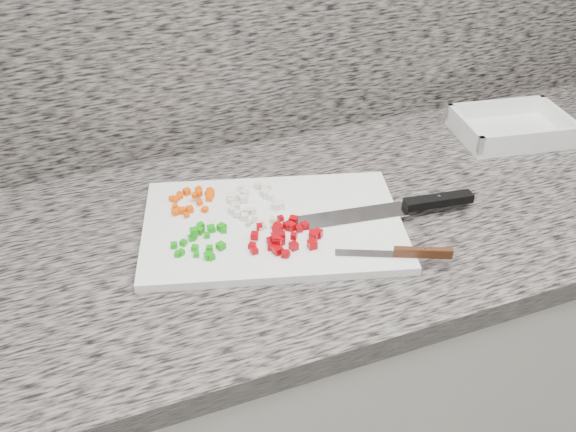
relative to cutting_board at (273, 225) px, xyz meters
name	(u,v)px	position (x,y,z in m)	size (l,w,h in m)	color
cabinet	(321,385)	(0.11, 0.02, -0.48)	(3.92, 0.62, 0.86)	silver
countertop	(329,219)	(0.11, 0.02, -0.03)	(3.96, 0.64, 0.04)	slate
cutting_board	(273,225)	(0.00, 0.00, 0.00)	(0.44, 0.29, 0.01)	white
carrot_pile	(193,199)	(-0.11, 0.11, 0.01)	(0.09, 0.08, 0.02)	#F75105
onion_pile	(252,199)	(-0.01, 0.07, 0.01)	(0.10, 0.10, 0.01)	white
green_pepper_pile	(202,240)	(-0.13, -0.01, 0.01)	(0.10, 0.10, 0.02)	#159B0E
red_pepper_pile	(287,236)	(0.00, -0.06, 0.01)	(0.13, 0.11, 0.02)	#A00208
garlic_pile	(262,223)	(-0.02, 0.00, 0.01)	(0.05, 0.04, 0.01)	beige
chef_knife	(409,206)	(0.24, -0.05, 0.01)	(0.32, 0.07, 0.02)	silver
paring_knife	(408,253)	(0.17, -0.17, 0.01)	(0.17, 0.09, 0.02)	silver
tray	(511,129)	(0.60, 0.14, 0.01)	(0.26, 0.20, 0.05)	white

